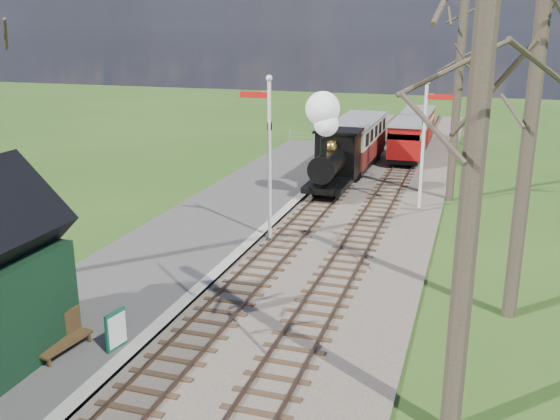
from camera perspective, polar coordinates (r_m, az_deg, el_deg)
The scene contains 16 objects.
distant_hills at distance 73.92m, azimuth 12.81°, elevation -2.93°, with size 114.40×48.00×22.02m.
ballast_bed at distance 28.89m, azimuth 6.66°, elevation 0.65°, with size 8.00×60.00×0.10m, color brown.
track_near at distance 29.14m, azimuth 4.16°, elevation 0.96°, with size 1.60×60.00×0.15m.
track_far at distance 28.67m, azimuth 9.21°, elevation 0.53°, with size 1.60×60.00×0.15m.
platform at distance 23.11m, azimuth -9.13°, elevation -3.41°, with size 5.00×44.00×0.20m, color #474442.
coping_strip at distance 22.21m, azimuth -3.81°, elevation -4.05°, with size 0.40×44.00×0.21m, color #B2AD9E.
semaphore_near at distance 22.93m, azimuth -1.13°, elevation 5.77°, with size 1.22×0.24×6.22m.
semaphore_far at distance 27.77m, azimuth 13.15°, elevation 6.67°, with size 1.22×0.24×5.72m.
bare_trees at distance 16.48m, azimuth -0.87°, elevation 7.13°, with size 15.51×22.39×12.00m.
fence_line at distance 42.42m, azimuth 9.10°, elevation 6.35°, with size 12.60×0.08×1.00m.
locomotive at distance 29.75m, azimuth 4.75°, elevation 5.54°, with size 1.97×4.61×4.94m.
coach at distance 35.70m, azimuth 6.99°, elevation 6.33°, with size 2.30×7.90×2.42m.
red_carriage_a at distance 37.82m, azimuth 11.60°, elevation 6.31°, with size 1.91×4.74×2.01m.
red_carriage_b at distance 43.23m, azimuth 12.45°, elevation 7.51°, with size 1.91×4.74×2.01m.
sign_board at distance 16.15m, azimuth -14.75°, elevation -10.55°, with size 0.21×0.68×1.00m.
bench at distance 16.43m, azimuth -19.47°, elevation -10.81°, with size 0.66×1.61×0.89m.
Camera 1 is at (6.53, -5.31, 7.90)m, focal length 40.00 mm.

